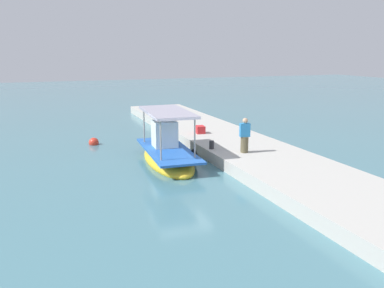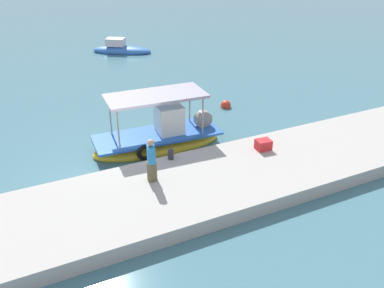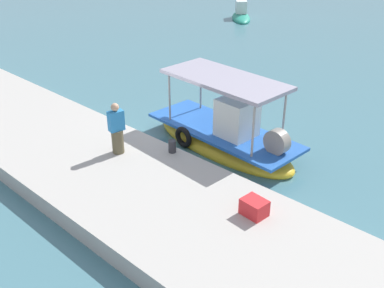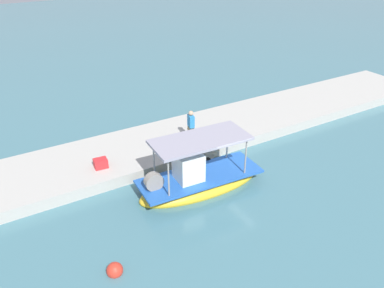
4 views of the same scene
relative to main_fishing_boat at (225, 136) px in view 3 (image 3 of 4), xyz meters
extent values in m
plane|color=#457682|center=(-1.54, -0.13, -0.45)|extent=(120.00, 120.00, 0.00)
cube|color=#B3B0A8|center=(-1.54, -4.06, -0.17)|extent=(36.00, 4.42, 0.55)
ellipsoid|color=gold|center=(-0.09, 0.01, -0.34)|extent=(5.93, 2.35, 0.91)
cube|color=blue|center=(-0.09, 0.01, 0.17)|extent=(5.70, 2.33, 0.10)
cube|color=white|center=(0.49, -0.02, 0.80)|extent=(1.16, 1.16, 1.36)
cylinder|color=gray|center=(1.81, 0.66, 1.03)|extent=(0.07, 0.07, 1.82)
cylinder|color=gray|center=(1.72, -0.86, 1.03)|extent=(0.07, 0.07, 1.82)
cylinder|color=gray|center=(-1.91, 0.88, 1.03)|extent=(0.07, 0.07, 1.82)
cylinder|color=gray|center=(-2.00, -0.63, 1.03)|extent=(0.07, 0.07, 1.82)
cube|color=#9B97A8|center=(-0.09, 0.01, 2.00)|extent=(4.33, 2.17, 0.12)
torus|color=black|center=(-1.03, -0.97, -0.03)|extent=(0.75, 0.22, 0.74)
cylinder|color=gray|center=(2.11, -0.12, 0.57)|extent=(0.82, 0.40, 0.80)
cylinder|color=brown|center=(-1.59, -3.30, 0.49)|extent=(0.43, 0.43, 0.76)
cube|color=#2C85CA|center=(-1.59, -3.30, 1.19)|extent=(0.35, 0.51, 0.63)
sphere|color=tan|center=(-1.59, -3.30, 1.63)|extent=(0.25, 0.25, 0.25)
cylinder|color=#2D2D33|center=(-0.37, -2.15, 0.31)|extent=(0.24, 0.24, 0.40)
cube|color=red|center=(3.42, -3.07, 0.32)|extent=(0.65, 0.54, 0.43)
ellipsoid|color=teal|center=(-11.97, 16.64, -0.38)|extent=(3.46, 3.64, 0.62)
cube|color=silver|center=(-12.22, 16.91, 0.37)|extent=(1.33, 1.35, 0.89)
camera|label=1|loc=(-17.90, 5.58, 4.75)|focal=37.64mm
camera|label=2|loc=(-5.80, -15.29, 8.06)|focal=38.10mm
camera|label=3|loc=(8.51, -10.83, 6.88)|focal=42.33mm
camera|label=4|loc=(7.75, 12.39, 9.75)|focal=36.59mm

